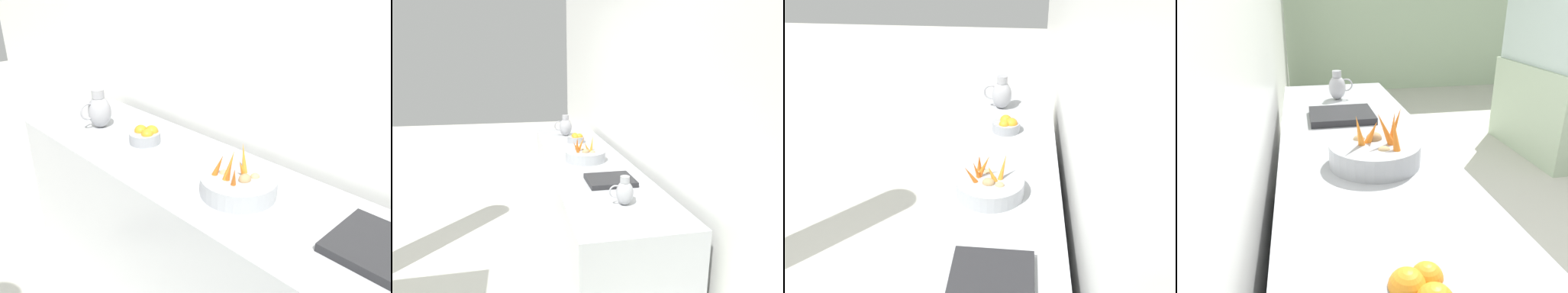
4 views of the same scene
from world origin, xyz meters
TOP-DOWN VIEW (x-y plane):
  - prep_counter at (-1.49, -0.15)m, footprint 0.71×3.11m
  - vegetable_colander at (-1.46, -0.07)m, footprint 0.36×0.36m
  - orange_bowl at (-1.51, -0.84)m, footprint 0.19×0.19m
  - metal_pitcher_tall at (-1.45, -1.25)m, footprint 0.21×0.15m
  - counter_sink_basin at (-1.52, 0.55)m, footprint 0.34×0.30m

SIDE VIEW (x-z plane):
  - prep_counter at x=-1.49m, z-range 0.00..0.89m
  - counter_sink_basin at x=-1.52m, z-range 0.89..0.92m
  - orange_bowl at x=-1.51m, z-range 0.88..0.98m
  - vegetable_colander at x=-1.46m, z-range 0.82..1.05m
  - metal_pitcher_tall at x=-1.45m, z-range 0.87..1.13m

